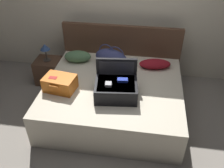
{
  "coord_description": "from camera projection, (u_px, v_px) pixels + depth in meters",
  "views": [
    {
      "loc": [
        0.43,
        -2.52,
        2.66
      ],
      "look_at": [
        0.0,
        0.27,
        0.62
      ],
      "focal_mm": 39.51,
      "sensor_mm": 36.0,
      "label": 1
    }
  ],
  "objects": [
    {
      "name": "ground_plane",
      "position": [
        109.0,
        129.0,
        3.63
      ],
      "size": [
        12.0,
        12.0,
        0.0
      ],
      "primitive_type": "plane",
      "color": "gray"
    },
    {
      "name": "table_lamp",
      "position": [
        45.0,
        48.0,
        4.22
      ],
      "size": [
        0.17,
        0.17,
        0.31
      ],
      "color": "#3F3833",
      "rests_on": "nightstand"
    },
    {
      "name": "bed",
      "position": [
        113.0,
        98.0,
        3.8
      ],
      "size": [
        2.01,
        1.79,
        0.52
      ],
      "primitive_type": "cube",
      "color": "beige",
      "rests_on": "ground"
    },
    {
      "name": "nightstand",
      "position": [
        49.0,
        71.0,
        4.49
      ],
      "size": [
        0.44,
        0.4,
        0.45
      ],
      "primitive_type": "cube",
      "color": "#4C3323",
      "rests_on": "ground"
    },
    {
      "name": "back_wall",
      "position": [
        124.0,
        5.0,
        4.19
      ],
      "size": [
        8.0,
        0.1,
        2.6
      ],
      "primitive_type": "cube",
      "color": "beige",
      "rests_on": "ground"
    },
    {
      "name": "hard_case_medium",
      "position": [
        60.0,
        83.0,
        3.48
      ],
      "size": [
        0.47,
        0.37,
        0.21
      ],
      "rotation": [
        0.0,
        0.0,
        -0.15
      ],
      "color": "#D16619",
      "rests_on": "bed"
    },
    {
      "name": "headboard",
      "position": [
        121.0,
        54.0,
        4.39
      ],
      "size": [
        2.05,
        0.08,
        1.06
      ],
      "primitive_type": "cube",
      "color": "#4C3323",
      "rests_on": "ground"
    },
    {
      "name": "duffel_bag",
      "position": [
        111.0,
        58.0,
        3.96
      ],
      "size": [
        0.63,
        0.46,
        0.38
      ],
      "rotation": [
        0.0,
        0.0,
        -0.35
      ],
      "color": "navy",
      "rests_on": "bed"
    },
    {
      "name": "hard_case_large",
      "position": [
        116.0,
        87.0,
        3.37
      ],
      "size": [
        0.62,
        0.56,
        0.45
      ],
      "rotation": [
        0.0,
        0.0,
        0.11
      ],
      "color": "black",
      "rests_on": "bed"
    },
    {
      "name": "pillow_center_head",
      "position": [
        78.0,
        56.0,
        4.12
      ],
      "size": [
        0.47,
        0.3,
        0.19
      ],
      "primitive_type": "ellipsoid",
      "rotation": [
        0.0,
        0.0,
        0.14
      ],
      "color": "#4C724C",
      "rests_on": "bed"
    },
    {
      "name": "pillow_near_headboard",
      "position": [
        155.0,
        64.0,
        3.98
      ],
      "size": [
        0.54,
        0.32,
        0.14
      ],
      "primitive_type": "ellipsoid",
      "rotation": [
        0.0,
        0.0,
        0.16
      ],
      "color": "maroon",
      "rests_on": "bed"
    }
  ]
}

